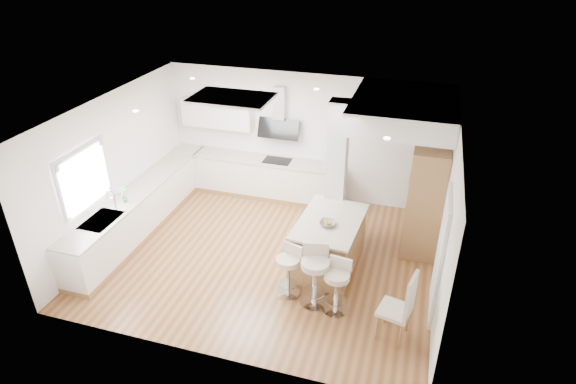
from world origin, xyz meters
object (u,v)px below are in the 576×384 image
(bar_stool_c, at_px, (337,284))
(dining_chair, at_px, (402,305))
(peninsula, at_px, (329,243))
(bar_stool_b, at_px, (315,273))
(bar_stool_a, at_px, (289,268))

(bar_stool_c, distance_m, dining_chair, 1.07)
(bar_stool_c, bearing_deg, peninsula, 116.73)
(bar_stool_b, bearing_deg, peninsula, 77.80)
(peninsula, relative_size, bar_stool_c, 1.76)
(peninsula, xyz_separation_m, dining_chair, (1.38, -1.41, 0.14))
(bar_stool_a, relative_size, bar_stool_c, 0.97)
(peninsula, height_order, dining_chair, dining_chair)
(bar_stool_a, distance_m, bar_stool_c, 0.85)
(peninsula, relative_size, dining_chair, 1.42)
(peninsula, distance_m, dining_chair, 1.98)
(peninsula, bearing_deg, dining_chair, -41.49)
(dining_chair, bearing_deg, peninsula, 147.41)
(peninsula, distance_m, bar_stool_b, 1.03)
(bar_stool_a, height_order, bar_stool_c, bar_stool_c)
(peninsula, distance_m, bar_stool_a, 1.04)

